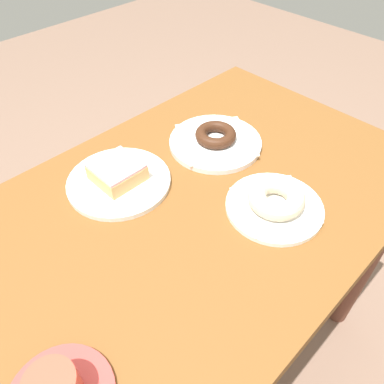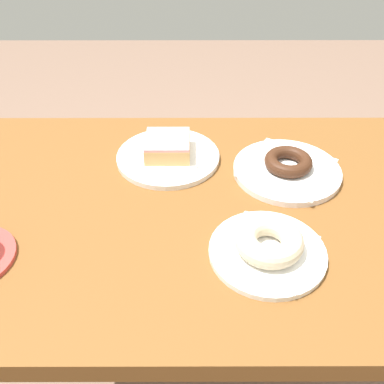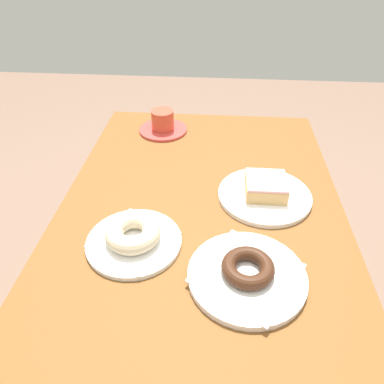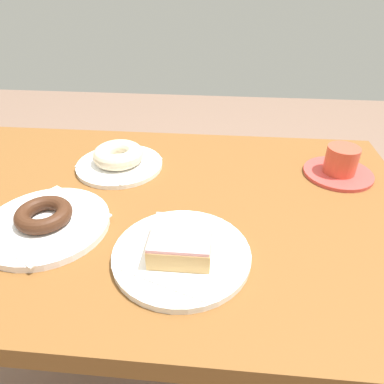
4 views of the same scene
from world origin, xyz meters
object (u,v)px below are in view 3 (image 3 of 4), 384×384
Objects in this scene: coffee_cup at (163,123)px; donut_sugar_ring at (133,232)px; plate_sugar_ring at (134,242)px; donut_glazed_square at (266,186)px; plate_chocolate_ring at (247,276)px; donut_chocolate_ring at (248,268)px; plate_glazed_square at (264,195)px.

donut_sugar_ring is at bearing -178.76° from coffee_cup.
plate_sugar_ring is 0.03m from donut_sugar_ring.
donut_glazed_square is 0.63× the size of coffee_cup.
plate_chocolate_ring is at bearing -107.42° from donut_sugar_ring.
coffee_cup is (0.59, 0.25, 0.02)m from plate_chocolate_ring.
donut_chocolate_ring is 1.04× the size of donut_glazed_square.
plate_glazed_square is 0.45m from coffee_cup.
donut_sugar_ring is 0.35m from plate_glazed_square.
donut_sugar_ring is 0.51m from coffee_cup.
donut_chocolate_ring is 0.26m from donut_glazed_square.
donut_sugar_ring is (0.07, 0.24, 0.00)m from donut_chocolate_ring.
donut_glazed_square reaches higher than plate_sugar_ring.
plate_chocolate_ring is at bearing -107.42° from plate_sugar_ring.
donut_glazed_square is at bearing -57.71° from plate_sugar_ring.
donut_sugar_ring reaches higher than plate_chocolate_ring.
donut_glazed_square is (0.26, -0.05, 0.03)m from plate_chocolate_ring.
donut_glazed_square is at bearing -11.87° from donut_chocolate_ring.
plate_glazed_square is at bearing -11.87° from donut_chocolate_ring.
plate_sugar_ring is 1.31× the size of coffee_cup.
donut_chocolate_ring reaches higher than plate_chocolate_ring.
donut_chocolate_ring is 0.64m from coffee_cup.
plate_glazed_square is 2.35× the size of donut_glazed_square.
plate_chocolate_ring is 0.02m from donut_chocolate_ring.
plate_sugar_ring is at bearing 122.29° from donut_glazed_square.
plate_glazed_square is 1.48× the size of coffee_cup.
donut_sugar_ring is at bearing 122.29° from plate_glazed_square.
plate_chocolate_ring is at bearing -157.12° from coffee_cup.
donut_sugar_ring is at bearing 72.58° from donut_chocolate_ring.
plate_glazed_square is at bearing 0.00° from donut_glazed_square.
plate_glazed_square is at bearing -57.71° from plate_sugar_ring.
donut_sugar_ring is 1.20× the size of donut_glazed_square.
plate_chocolate_ring is 2.35× the size of donut_glazed_square.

